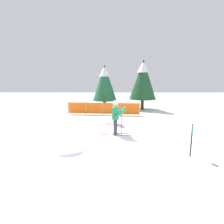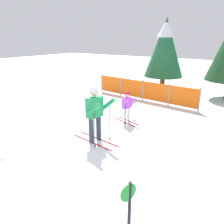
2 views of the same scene
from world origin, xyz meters
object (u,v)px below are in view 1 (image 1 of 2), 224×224
skier_child (114,114)px  safety_fence (103,108)px  skier_adult (115,114)px  conifer_near (104,82)px  conifer_far (142,79)px  trail_marker (191,136)px

skier_child → safety_fence: (-0.89, 3.19, -0.18)m
skier_adult → safety_fence: 5.30m
safety_fence → conifer_near: conifer_near is taller
skier_child → conifer_near: 6.13m
safety_fence → conifer_far: (3.66, 2.72, 2.37)m
conifer_far → conifer_near: conifer_far is taller
skier_child → trail_marker: 5.47m
skier_child → conifer_near: conifer_near is taller
safety_fence → conifer_near: bearing=89.2°
skier_child → conifer_far: 6.88m
skier_adult → skier_child: size_ratio=1.46×
skier_adult → skier_child: bearing=98.2°
skier_adult → safety_fence: size_ratio=0.31×
skier_child → conifer_far: bearing=82.1°
skier_child → safety_fence: 3.31m
conifer_near → trail_marker: conifer_near is taller
skier_child → conifer_far: (2.77, 5.91, 2.19)m
trail_marker → conifer_far: bearing=90.0°
skier_child → trail_marker: bearing=-42.3°
skier_adult → trail_marker: bearing=-37.8°
skier_adult → skier_child: 2.04m
skier_child → trail_marker: size_ratio=0.98×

